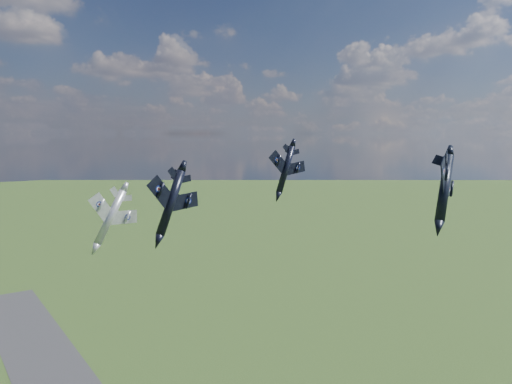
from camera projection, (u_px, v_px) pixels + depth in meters
jet_lead_navy at (171, 203)px, 75.40m from camera, size 12.27×15.40×6.66m
jet_right_navy at (444, 188)px, 76.69m from camera, size 16.64×18.71×8.40m
jet_high_navy at (286, 169)px, 105.82m from camera, size 11.53×14.81×5.99m
jet_left_silver at (110, 217)px, 76.70m from camera, size 9.10×12.43×6.51m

